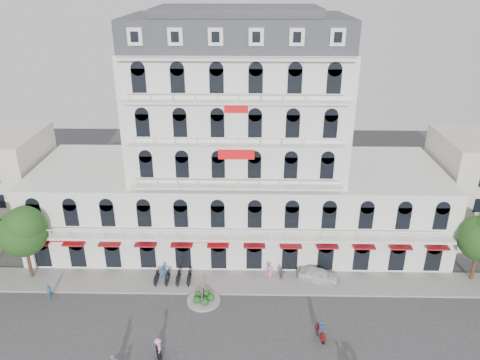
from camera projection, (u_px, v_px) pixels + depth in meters
name	position (u px, v px, depth m)	size (l,w,h in m)	color
ground	(233.00, 348.00, 39.06)	(120.00, 120.00, 0.00)	#38383A
sidewalk	(236.00, 282.00, 47.26)	(53.00, 4.00, 0.16)	gray
main_building	(238.00, 159.00, 51.50)	(45.00, 15.00, 25.80)	silver
traffic_island	(204.00, 299.00, 44.50)	(3.20, 3.20, 1.60)	gray
parked_scooter_row	(173.00, 283.00, 47.23)	(4.40, 1.80, 1.10)	black
tree_west_inner	(23.00, 229.00, 45.82)	(4.76, 4.76, 8.25)	#382314
parked_car	(319.00, 275.00, 47.31)	(1.67, 4.16, 1.42)	silver
rider_east	(321.00, 330.00, 39.63)	(0.77, 1.66, 1.97)	maroon
rider_center	(158.00, 349.00, 37.51)	(0.89, 1.65, 2.07)	black
pedestrian_left	(163.00, 273.00, 47.57)	(0.77, 0.50, 1.58)	navy
pedestrian_mid	(281.00, 274.00, 47.36)	(0.91, 0.38, 1.54)	#515258
pedestrian_right	(270.00, 273.00, 47.34)	(1.11, 0.64, 1.72)	#CF6DA2
pedestrian_far	(49.00, 292.00, 44.63)	(0.60, 0.39, 1.64)	#265073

